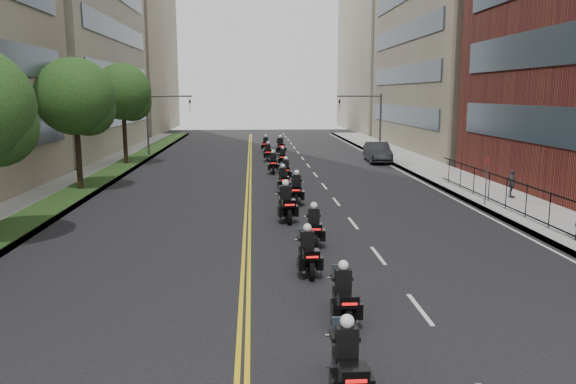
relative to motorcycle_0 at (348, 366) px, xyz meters
name	(u,v)px	position (x,y,z in m)	size (l,w,h in m)	color
sidewalk_right	(464,184)	(11.46, 24.20, -0.55)	(4.00, 90.00, 0.15)	gray
sidewalk_left	(72,188)	(-12.54, 24.20, -0.55)	(4.00, 90.00, 0.15)	gray
grass_strip	(86,186)	(-11.74, 24.20, -0.46)	(2.00, 90.00, 0.04)	#213D16
building_right_far	(400,44)	(20.96, 77.20, 12.37)	(15.00, 28.00, 26.00)	gray
building_left_far	(110,43)	(-22.54, 77.20, 12.37)	(16.00, 28.00, 26.00)	gray
iron_fence	(563,215)	(10.46, 11.20, 0.28)	(0.05, 28.00, 1.50)	black
street_trees	(43,104)	(-11.59, 17.80, 4.50)	(4.40, 38.40, 7.98)	#2F2214
traffic_signal_right	(370,115)	(9.00, 41.20, 3.07)	(4.09, 0.20, 5.60)	#3F3F44
traffic_signal_left	(158,116)	(-10.08, 41.20, 3.07)	(4.09, 0.20, 5.60)	#3F3F44
motorcycle_0	(348,366)	(0.00, 0.00, 0.00)	(0.49, 2.15, 1.59)	black
motorcycle_1	(344,298)	(0.51, 3.58, -0.02)	(0.48, 2.09, 1.54)	black
motorcycle_2	(308,254)	(-0.02, 7.39, 0.00)	(0.53, 2.17, 1.60)	black
motorcycle_3	(314,228)	(0.55, 10.82, 0.01)	(0.52, 2.19, 1.62)	black
motorcycle_4	(286,205)	(-0.26, 14.93, 0.10)	(0.69, 2.50, 1.85)	black
motorcycle_5	(296,191)	(0.51, 18.78, 0.07)	(0.65, 2.39, 1.76)	black
motorcycle_6	(283,181)	(0.02, 22.45, 0.01)	(0.57, 2.21, 1.63)	black
motorcycle_7	(286,171)	(0.44, 26.73, 0.00)	(0.51, 2.14, 1.58)	black
motorcycle_8	(273,164)	(-0.26, 30.13, 0.04)	(0.53, 2.28, 1.68)	black
motorcycle_9	(283,158)	(0.64, 34.25, -0.02)	(0.52, 2.10, 1.55)	black
motorcycle_10	(268,153)	(-0.43, 37.69, 0.02)	(0.51, 2.23, 1.65)	black
motorcycle_11	(280,147)	(0.84, 41.83, 0.11)	(0.63, 2.55, 1.88)	black
motorcycle_12	(266,145)	(-0.45, 45.27, 0.03)	(0.63, 2.25, 1.66)	black
parked_sedan	(378,152)	(8.63, 36.15, 0.19)	(1.74, 4.98, 1.64)	black
pedestrian_c	(512,184)	(12.04, 18.98, 0.28)	(0.88, 0.37, 1.51)	#3F3F46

